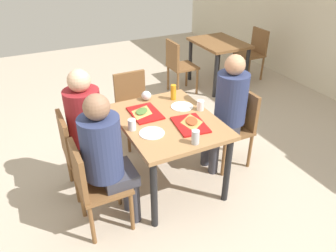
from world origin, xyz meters
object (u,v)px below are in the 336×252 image
at_px(background_table, 219,49).
at_px(person_in_brown_jacket, 107,153).
at_px(plastic_cup_a, 200,105).
at_px(plastic_cup_b, 132,125).
at_px(tray_red_near, 145,113).
at_px(paper_plate_near_edge, 152,133).
at_px(pizza_slice_b, 192,121).
at_px(soda_can, 195,137).
at_px(chair_far_side, 237,123).
at_px(pizza_slice_a, 142,112).
at_px(tray_red_far, 190,125).
at_px(person_in_red, 89,122).
at_px(main_table, 168,128).
at_px(foil_bundle, 146,96).
at_px(background_chair_far, 254,50).
at_px(chair_near_left, 77,148).
at_px(condiment_bottle, 173,92).
at_px(background_chair_near, 178,63).
at_px(person_far_side, 228,105).
at_px(chair_near_right, 93,182).
at_px(paper_plate_center, 182,106).
at_px(chair_left_end, 133,103).

bearing_deg(background_table, person_in_brown_jacket, -49.28).
relative_size(plastic_cup_a, plastic_cup_b, 1.00).
height_order(tray_red_near, paper_plate_near_edge, tray_red_near).
distance_m(pizza_slice_b, soda_can, 0.32).
distance_m(chair_far_side, pizza_slice_a, 1.05).
height_order(tray_red_near, tray_red_far, same).
relative_size(person_in_brown_jacket, paper_plate_near_edge, 5.68).
relative_size(person_in_red, pizza_slice_b, 4.68).
distance_m(main_table, background_table, 2.64).
distance_m(foil_bundle, background_chair_far, 2.98).
distance_m(plastic_cup_a, background_chair_far, 2.90).
xyz_separation_m(chair_near_left, person_in_brown_jacket, (0.54, 0.14, 0.25)).
height_order(soda_can, condiment_bottle, condiment_bottle).
relative_size(plastic_cup_a, background_chair_far, 0.12).
bearing_deg(background_chair_near, person_far_side, -12.85).
distance_m(chair_near_left, foil_bundle, 0.87).
xyz_separation_m(pizza_slice_a, soda_can, (0.67, 0.20, 0.04)).
xyz_separation_m(tray_red_far, foil_bundle, (-0.65, -0.15, 0.04)).
bearing_deg(chair_near_right, paper_plate_near_edge, 100.67).
bearing_deg(soda_can, paper_plate_near_edge, -139.29).
bearing_deg(chair_near_left, main_table, 71.51).
relative_size(chair_near_left, person_in_red, 0.67).
bearing_deg(person_in_red, paper_plate_center, 83.18).
xyz_separation_m(main_table, plastic_cup_a, (-0.03, 0.36, 0.15)).
bearing_deg(main_table, tray_red_far, 34.06).
distance_m(chair_far_side, background_chair_near, 1.91).
distance_m(person_in_brown_jacket, tray_red_far, 0.81).
bearing_deg(chair_far_side, soda_can, -59.72).
xyz_separation_m(plastic_cup_a, plastic_cup_b, (0.05, -0.73, 0.00)).
xyz_separation_m(person_in_red, background_chair_far, (-1.62, 3.25, -0.25)).
relative_size(chair_near_right, pizza_slice_b, 3.15).
bearing_deg(chair_near_right, chair_near_left, 180.00).
distance_m(paper_plate_center, background_chair_far, 2.92).
bearing_deg(plastic_cup_a, pizza_slice_b, -46.61).
height_order(paper_plate_near_edge, background_chair_far, background_chair_far).
bearing_deg(paper_plate_center, main_table, -55.34).
height_order(tray_red_far, plastic_cup_b, plastic_cup_b).
xyz_separation_m(person_far_side, tray_red_near, (-0.19, -0.82, 0.01)).
height_order(person_far_side, plastic_cup_b, person_far_side).
xyz_separation_m(chair_left_end, pizza_slice_a, (0.73, -0.18, 0.27)).
xyz_separation_m(main_table, person_far_side, (-0.00, 0.67, 0.10)).
xyz_separation_m(chair_near_right, foil_bundle, (-0.73, 0.79, 0.30)).
height_order(person_in_red, plastic_cup_b, person_in_red).
height_order(tray_red_near, condiment_bottle, condiment_bottle).
distance_m(chair_near_right, condiment_bottle, 1.26).
bearing_deg(plastic_cup_b, condiment_bottle, 122.37).
bearing_deg(condiment_bottle, tray_red_far, -11.16).
bearing_deg(pizza_slice_b, background_table, 140.76).
xyz_separation_m(pizza_slice_b, foil_bundle, (-0.63, -0.18, 0.03)).
bearing_deg(plastic_cup_b, soda_can, 41.59).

